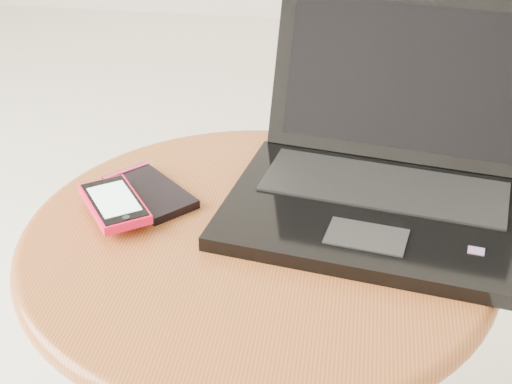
# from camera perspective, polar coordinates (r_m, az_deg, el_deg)

# --- Properties ---
(table) EXTENTS (0.56, 0.56, 0.44)m
(table) POSITION_cam_1_polar(r_m,az_deg,el_deg) (0.96, 0.04, -7.78)
(table) COLOR #53290E
(table) RESTS_ON ground
(laptop) EXTENTS (0.40, 0.37, 0.22)m
(laptop) POSITION_cam_1_polar(r_m,az_deg,el_deg) (0.96, 9.42, 1.44)
(laptop) COLOR black
(laptop) RESTS_ON table
(phone_black) EXTENTS (0.14, 0.13, 0.01)m
(phone_black) POSITION_cam_1_polar(r_m,az_deg,el_deg) (0.98, -7.77, 0.00)
(phone_black) COLOR black
(phone_black) RESTS_ON table
(phone_pink) EXTENTS (0.11, 0.12, 0.01)m
(phone_pink) POSITION_cam_1_polar(r_m,az_deg,el_deg) (0.94, -10.30, -0.82)
(phone_pink) COLOR #E90D3A
(phone_pink) RESTS_ON phone_black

